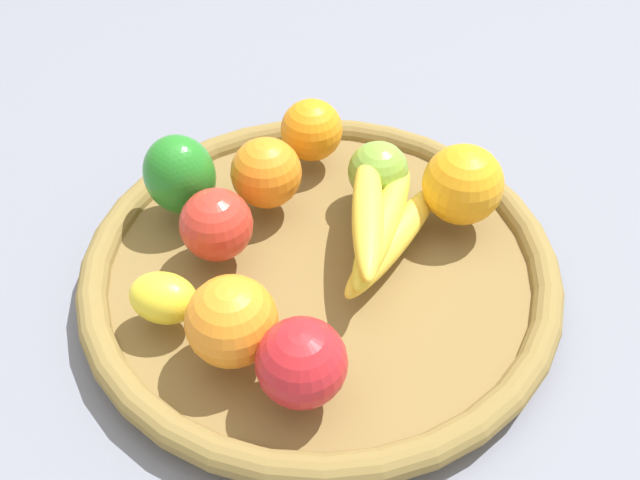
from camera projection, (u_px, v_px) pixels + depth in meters
ground_plane at (320, 282)px, 0.75m from camera, size 2.40×2.40×0.00m
basket at (320, 269)px, 0.74m from camera, size 0.48×0.48×0.04m
orange_2 at (266, 173)px, 0.76m from camera, size 0.08×0.08×0.07m
apple_1 at (378, 171)px, 0.76m from camera, size 0.08×0.08×0.06m
lemon_0 at (164, 298)px, 0.65m from camera, size 0.06×0.07×0.05m
banana_bunch at (382, 225)px, 0.71m from camera, size 0.19×0.13×0.06m
apple_0 at (216, 225)px, 0.70m from camera, size 0.09×0.09×0.07m
orange_1 at (463, 184)px, 0.74m from camera, size 0.11×0.11×0.08m
bell_pepper at (180, 175)px, 0.74m from camera, size 0.10×0.10×0.09m
apple_2 at (302, 363)px, 0.59m from camera, size 0.09×0.09×0.08m
orange_3 at (312, 130)px, 0.81m from camera, size 0.09×0.09×0.07m
orange_0 at (232, 321)px, 0.61m from camera, size 0.11×0.11×0.08m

